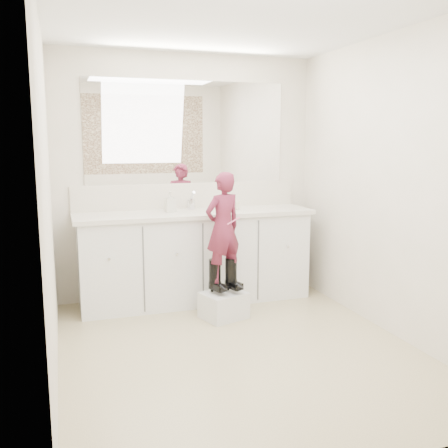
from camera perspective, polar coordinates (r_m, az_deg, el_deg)
name	(u,v)px	position (r m, az deg, el deg)	size (l,w,h in m)	color
floor	(238,348)	(3.91, 1.56, -14.02)	(3.00, 3.00, 0.00)	#948361
ceiling	(239,16)	(3.68, 1.74, 22.67)	(3.00, 3.00, 0.00)	white
wall_back	(187,177)	(5.03, -4.20, 5.38)	(2.60, 2.60, 0.00)	beige
wall_front	(354,224)	(2.26, 14.68, -0.01)	(2.60, 2.60, 0.00)	beige
wall_left	(48,198)	(3.39, -19.51, 2.84)	(3.00, 3.00, 0.00)	beige
wall_right	(391,186)	(4.23, 18.51, 4.12)	(3.00, 3.00, 0.00)	beige
vanity_cabinet	(195,258)	(4.89, -3.30, -3.94)	(2.20, 0.55, 0.85)	silver
countertop	(195,214)	(4.79, -3.30, 1.20)	(2.28, 0.58, 0.04)	beige
backsplash	(188,196)	(5.04, -4.13, 3.27)	(2.28, 0.03, 0.25)	beige
mirror	(187,132)	(5.01, -4.23, 10.39)	(2.00, 0.02, 1.00)	white
dot_panel	(358,120)	(2.24, 15.03, 11.44)	(2.00, 0.01, 1.20)	#472819
faucet	(191,204)	(4.94, -3.81, 2.27)	(0.08, 0.08, 0.10)	silver
cup	(236,206)	(4.90, 1.38, 2.12)	(0.09, 0.09, 0.08)	beige
soap_bottle	(170,202)	(4.77, -6.18, 2.56)	(0.09, 0.09, 0.20)	beige
step_stool	(224,305)	(4.49, -0.04, -9.27)	(0.36, 0.30, 0.23)	silver
boot_left	(215,276)	(4.41, -1.05, -5.98)	(0.11, 0.20, 0.30)	black
boot_right	(231,275)	(4.45, 0.80, -5.82)	(0.11, 0.20, 0.30)	black
toddler	(223,227)	(4.33, -0.12, -0.40)	(0.35, 0.23, 0.97)	#9D3052
toothbrush	(234,221)	(4.27, 1.11, 0.36)	(0.01, 0.01, 0.14)	#EB5B87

